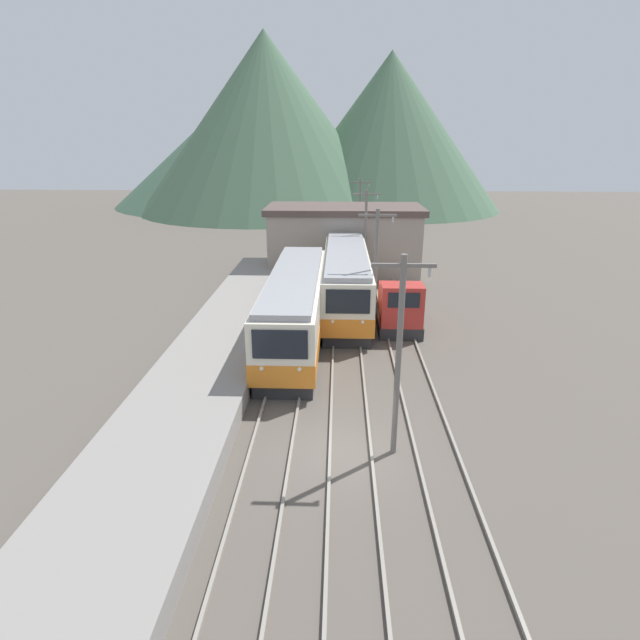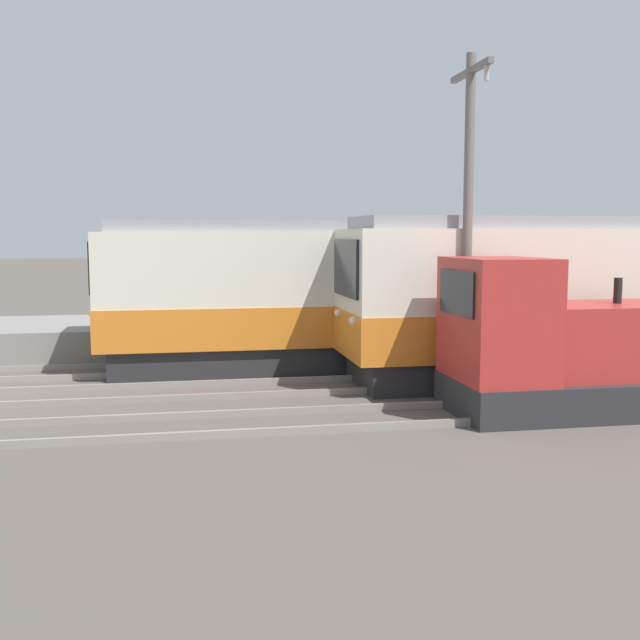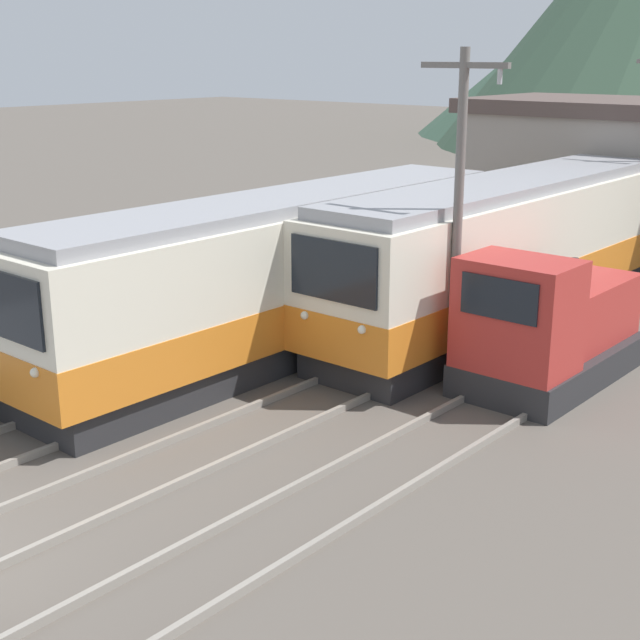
{
  "view_description": "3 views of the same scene",
  "coord_description": "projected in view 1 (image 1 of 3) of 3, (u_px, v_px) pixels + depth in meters",
  "views": [
    {
      "loc": [
        -0.32,
        -15.04,
        10.26
      ],
      "look_at": [
        -1.18,
        8.26,
        1.94
      ],
      "focal_mm": 28.0,
      "sensor_mm": 36.0,
      "label": 1
    },
    {
      "loc": [
        16.36,
        5.3,
        3.42
      ],
      "look_at": [
        -0.49,
        8.47,
        1.47
      ],
      "focal_mm": 42.0,
      "sensor_mm": 36.0,
      "label": 2
    },
    {
      "loc": [
        11.45,
        -4.55,
        6.93
      ],
      "look_at": [
        -0.57,
        9.4,
        1.4
      ],
      "focal_mm": 50.0,
      "sensor_mm": 36.0,
      "label": 3
    }
  ],
  "objects": [
    {
      "name": "track_left",
      "position": [
        271.0,
        447.0,
        17.66
      ],
      "size": [
        1.54,
        60.0,
        0.14
      ],
      "color": "gray",
      "rests_on": "ground"
    },
    {
      "name": "shunting_locomotive",
      "position": [
        398.0,
        308.0,
        28.92
      ],
      "size": [
        2.4,
        5.01,
        3.0
      ],
      "color": "#28282B",
      "rests_on": "ground"
    },
    {
      "name": "commuter_train_center",
      "position": [
        346.0,
        282.0,
        32.0
      ],
      "size": [
        2.84,
        14.16,
        3.84
      ],
      "color": "#28282B",
      "rests_on": "ground"
    },
    {
      "name": "catenary_mast_distant",
      "position": [
        360.0,
        213.0,
        47.72
      ],
      "size": [
        2.0,
        0.2,
        7.05
      ],
      "color": "slate",
      "rests_on": "ground"
    },
    {
      "name": "track_right",
      "position": [
        436.0,
        451.0,
        17.46
      ],
      "size": [
        1.54,
        60.0,
        0.14
      ],
      "color": "gray",
      "rests_on": "ground"
    },
    {
      "name": "catenary_mast_far",
      "position": [
        366.0,
        233.0,
        37.23
      ],
      "size": [
        2.0,
        0.2,
        7.05
      ],
      "color": "slate",
      "rests_on": "ground"
    },
    {
      "name": "station_building",
      "position": [
        344.0,
        239.0,
        41.14
      ],
      "size": [
        12.6,
        6.3,
        5.41
      ],
      "color": "gray",
      "rests_on": "ground"
    },
    {
      "name": "track_center",
      "position": [
        350.0,
        449.0,
        17.57
      ],
      "size": [
        1.54,
        60.0,
        0.14
      ],
      "color": "gray",
      "rests_on": "ground"
    },
    {
      "name": "catenary_mast_near",
      "position": [
        399.0,
        351.0,
        16.24
      ],
      "size": [
        2.0,
        0.2,
        7.05
      ],
      "color": "slate",
      "rests_on": "ground"
    },
    {
      "name": "mountain_backdrop",
      "position": [
        292.0,
        135.0,
        80.02
      ],
      "size": [
        64.18,
        48.94,
        25.9
      ],
      "color": "#47664C",
      "rests_on": "ground"
    },
    {
      "name": "ground_plane",
      "position": [
        345.0,
        451.0,
        17.6
      ],
      "size": [
        200.0,
        200.0,
        0.0
      ],
      "primitive_type": "plane",
      "color": "#564F47"
    },
    {
      "name": "catenary_mast_mid",
      "position": [
        376.0,
        269.0,
        26.73
      ],
      "size": [
        2.0,
        0.2,
        7.05
      ],
      "color": "slate",
      "rests_on": "ground"
    },
    {
      "name": "platform_left",
      "position": [
        169.0,
        436.0,
        17.67
      ],
      "size": [
        4.5,
        54.0,
        0.88
      ],
      "primitive_type": "cube",
      "color": "gray",
      "rests_on": "ground"
    },
    {
      "name": "commuter_train_left",
      "position": [
        295.0,
        309.0,
        26.94
      ],
      "size": [
        2.84,
        14.49,
        3.78
      ],
      "color": "#28282B",
      "rests_on": "ground"
    }
  ]
}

